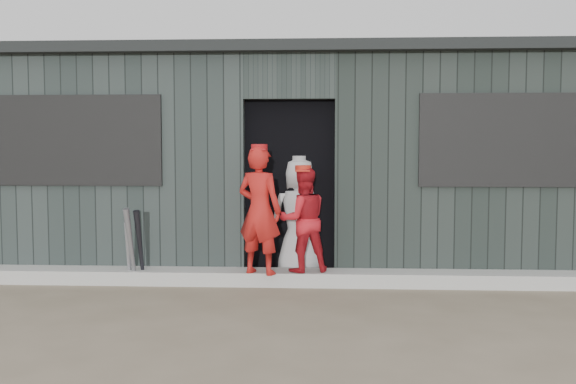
# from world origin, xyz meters

# --- Properties ---
(ground) EXTENTS (80.00, 80.00, 0.00)m
(ground) POSITION_xyz_m (0.00, 0.00, 0.00)
(ground) COLOR brown
(ground) RESTS_ON ground
(curb) EXTENTS (8.00, 0.36, 0.15)m
(curb) POSITION_xyz_m (0.00, 1.82, 0.07)
(curb) COLOR #9F9F9A
(curb) RESTS_ON ground
(bat_left) EXTENTS (0.11, 0.24, 0.69)m
(bat_left) POSITION_xyz_m (-1.71, 1.73, 0.34)
(bat_left) COLOR #919299
(bat_left) RESTS_ON ground
(bat_mid) EXTENTS (0.12, 0.26, 0.84)m
(bat_mid) POSITION_xyz_m (-1.67, 1.67, 0.42)
(bat_mid) COLOR slate
(bat_mid) RESTS_ON ground
(bat_right) EXTENTS (0.09, 0.27, 0.82)m
(bat_right) POSITION_xyz_m (-1.58, 1.73, 0.41)
(bat_right) COLOR black
(bat_right) RESTS_ON ground
(player_red_left) EXTENTS (0.57, 0.48, 1.33)m
(player_red_left) POSITION_xyz_m (-0.29, 1.64, 0.82)
(player_red_left) COLOR #AE1915
(player_red_left) RESTS_ON curb
(player_red_right) EXTENTS (0.64, 0.56, 1.11)m
(player_red_right) POSITION_xyz_m (0.16, 1.78, 0.71)
(player_red_right) COLOR #B5161F
(player_red_right) RESTS_ON curb
(player_grey_back) EXTENTS (0.73, 0.55, 1.35)m
(player_grey_back) POSITION_xyz_m (0.11, 2.19, 0.68)
(player_grey_back) COLOR #ABABAB
(player_grey_back) RESTS_ON ground
(dugout) EXTENTS (8.30, 3.30, 2.62)m
(dugout) POSITION_xyz_m (0.00, 3.50, 1.29)
(dugout) COLOR black
(dugout) RESTS_ON ground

